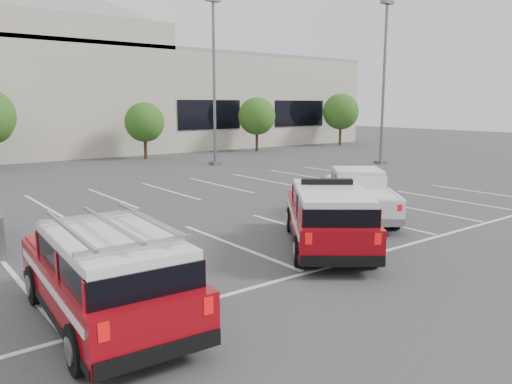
{
  "coord_description": "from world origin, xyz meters",
  "views": [
    {
      "loc": [
        -10.33,
        -10.87,
        3.84
      ],
      "look_at": [
        -0.68,
        1.7,
        1.05
      ],
      "focal_mm": 35.0,
      "sensor_mm": 36.0,
      "label": 1
    }
  ],
  "objects_px": {
    "convention_building": "(33,93)",
    "ladder_suv": "(107,282)",
    "light_pole_right": "(384,83)",
    "tree_far_right": "(341,113)",
    "white_pickup": "(359,198)",
    "tree_right": "(257,117)",
    "tree_mid_right": "(145,124)",
    "fire_chief_suv": "(328,221)",
    "light_pole_mid": "(214,83)"
  },
  "relations": [
    {
      "from": "convention_building",
      "to": "tree_mid_right",
      "type": "distance_m",
      "value": 11.2
    },
    {
      "from": "tree_right",
      "to": "tree_far_right",
      "type": "bearing_deg",
      "value": 0.0
    },
    {
      "from": "tree_right",
      "to": "light_pole_right",
      "type": "distance_m",
      "value": 12.32
    },
    {
      "from": "white_pickup",
      "to": "convention_building",
      "type": "bearing_deg",
      "value": 134.25
    },
    {
      "from": "light_pole_right",
      "to": "fire_chief_suv",
      "type": "height_order",
      "value": "light_pole_right"
    },
    {
      "from": "light_pole_right",
      "to": "ladder_suv",
      "type": "bearing_deg",
      "value": -151.55
    },
    {
      "from": "tree_mid_right",
      "to": "light_pole_mid",
      "type": "relative_size",
      "value": 0.39
    },
    {
      "from": "tree_mid_right",
      "to": "tree_right",
      "type": "xyz_separation_m",
      "value": [
        10.0,
        0.0,
        0.27
      ]
    },
    {
      "from": "light_pole_right",
      "to": "tree_mid_right",
      "type": "bearing_deg",
      "value": 132.17
    },
    {
      "from": "light_pole_right",
      "to": "ladder_suv",
      "type": "height_order",
      "value": "light_pole_right"
    },
    {
      "from": "fire_chief_suv",
      "to": "ladder_suv",
      "type": "distance_m",
      "value": 6.55
    },
    {
      "from": "tree_mid_right",
      "to": "fire_chief_suv",
      "type": "bearing_deg",
      "value": -104.04
    },
    {
      "from": "tree_right",
      "to": "light_pole_right",
      "type": "relative_size",
      "value": 0.43
    },
    {
      "from": "convention_building",
      "to": "light_pole_mid",
      "type": "height_order",
      "value": "convention_building"
    },
    {
      "from": "tree_mid_right",
      "to": "white_pickup",
      "type": "distance_m",
      "value": 21.88
    },
    {
      "from": "convention_building",
      "to": "white_pickup",
      "type": "height_order",
      "value": "convention_building"
    },
    {
      "from": "light_pole_mid",
      "to": "ladder_suv",
      "type": "distance_m",
      "value": 23.92
    },
    {
      "from": "tree_far_right",
      "to": "white_pickup",
      "type": "bearing_deg",
      "value": -135.83
    },
    {
      "from": "tree_mid_right",
      "to": "fire_chief_suv",
      "type": "distance_m",
      "value": 24.53
    },
    {
      "from": "convention_building",
      "to": "tree_mid_right",
      "type": "xyz_separation_m",
      "value": [
        4.91,
        -9.82,
        -2.22
      ]
    },
    {
      "from": "tree_right",
      "to": "fire_chief_suv",
      "type": "xyz_separation_m",
      "value": [
        -15.94,
        -23.74,
        -2.02
      ]
    },
    {
      "from": "convention_building",
      "to": "tree_far_right",
      "type": "relative_size",
      "value": 12.38
    },
    {
      "from": "fire_chief_suv",
      "to": "white_pickup",
      "type": "distance_m",
      "value": 4.18
    },
    {
      "from": "light_pole_right",
      "to": "tree_far_right",
      "type": "bearing_deg",
      "value": 52.96
    },
    {
      "from": "white_pickup",
      "to": "tree_mid_right",
      "type": "bearing_deg",
      "value": 123.44
    },
    {
      "from": "tree_mid_right",
      "to": "tree_right",
      "type": "bearing_deg",
      "value": 0.0
    },
    {
      "from": "light_pole_mid",
      "to": "tree_mid_right",
      "type": "bearing_deg",
      "value": 107.52
    },
    {
      "from": "light_pole_mid",
      "to": "ladder_suv",
      "type": "bearing_deg",
      "value": -127.55
    },
    {
      "from": "tree_mid_right",
      "to": "ladder_suv",
      "type": "xyz_separation_m",
      "value": [
        -12.42,
        -24.68,
        -1.73
      ]
    },
    {
      "from": "tree_far_right",
      "to": "light_pole_mid",
      "type": "height_order",
      "value": "light_pole_mid"
    },
    {
      "from": "tree_far_right",
      "to": "fire_chief_suv",
      "type": "relative_size",
      "value": 0.92
    },
    {
      "from": "tree_right",
      "to": "white_pickup",
      "type": "distance_m",
      "value": 25.02
    },
    {
      "from": "tree_right",
      "to": "ladder_suv",
      "type": "xyz_separation_m",
      "value": [
        -22.42,
        -24.68,
        -2.0
      ]
    },
    {
      "from": "fire_chief_suv",
      "to": "ladder_suv",
      "type": "relative_size",
      "value": 1.06
    },
    {
      "from": "tree_right",
      "to": "ladder_suv",
      "type": "relative_size",
      "value": 0.89
    },
    {
      "from": "tree_right",
      "to": "tree_far_right",
      "type": "height_order",
      "value": "tree_far_right"
    },
    {
      "from": "light_pole_mid",
      "to": "tree_right",
      "type": "bearing_deg",
      "value": 36.77
    },
    {
      "from": "tree_right",
      "to": "light_pole_right",
      "type": "bearing_deg",
      "value": -85.69
    },
    {
      "from": "convention_building",
      "to": "fire_chief_suv",
      "type": "bearing_deg",
      "value": -91.75
    },
    {
      "from": "ladder_suv",
      "to": "light_pole_mid",
      "type": "bearing_deg",
      "value": 56.03
    },
    {
      "from": "tree_mid_right",
      "to": "light_pole_mid",
      "type": "xyz_separation_m",
      "value": [
        1.91,
        -6.05,
        2.68
      ]
    },
    {
      "from": "light_pole_mid",
      "to": "fire_chief_suv",
      "type": "bearing_deg",
      "value": -113.91
    },
    {
      "from": "tree_far_right",
      "to": "fire_chief_suv",
      "type": "distance_m",
      "value": 35.24
    },
    {
      "from": "light_pole_right",
      "to": "tree_right",
      "type": "bearing_deg",
      "value": 94.31
    },
    {
      "from": "tree_right",
      "to": "tree_mid_right",
      "type": "bearing_deg",
      "value": -180.0
    },
    {
      "from": "tree_far_right",
      "to": "tree_right",
      "type": "bearing_deg",
      "value": -180.0
    },
    {
      "from": "white_pickup",
      "to": "tree_right",
      "type": "bearing_deg",
      "value": 99.93
    },
    {
      "from": "convention_building",
      "to": "ladder_suv",
      "type": "relative_size",
      "value": 12.04
    },
    {
      "from": "tree_far_right",
      "to": "ladder_suv",
      "type": "bearing_deg",
      "value": -142.71
    },
    {
      "from": "ladder_suv",
      "to": "white_pickup",
      "type": "bearing_deg",
      "value": 20.16
    }
  ]
}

